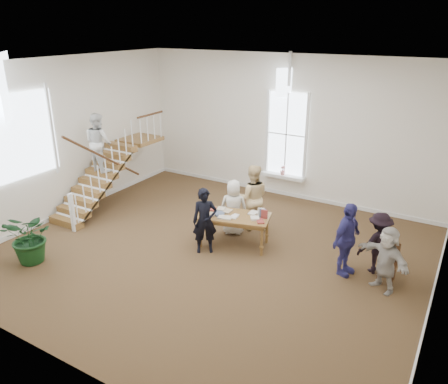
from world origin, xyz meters
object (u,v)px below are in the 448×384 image
Objects in this scene: library_table at (234,218)px; woman_cluster_c at (386,259)px; person_yellow at (252,198)px; woman_cluster_b at (378,243)px; police_officer at (205,221)px; elderly_woman at (234,207)px; woman_cluster_a at (347,239)px; side_chair at (388,260)px; floor_plant at (31,237)px.

woman_cluster_c is at bearing -16.48° from library_table.
person_yellow is 1.26× the size of woman_cluster_b.
police_officer is 1.26m from elderly_woman.
elderly_woman is at bearing -156.55° from woman_cluster_c.
woman_cluster_a is 1.18× the size of woman_cluster_b.
side_chair is (4.06, -0.31, -0.25)m from elderly_woman.
woman_cluster_a is (2.82, 0.08, 0.11)m from library_table.
woman_cluster_c reaches higher than side_chair.
woman_cluster_c is 0.47m from side_chair.
library_table is 1.51× the size of floor_plant.
woman_cluster_a is (3.26, 0.73, 0.03)m from police_officer.
library_table is 3.72m from woman_cluster_c.
person_yellow is 3.96m from woman_cluster_c.
person_yellow is at bearing 165.76° from side_chair.
floor_plant reaches higher than library_table.
person_yellow is (0.30, 0.50, 0.17)m from elderly_woman.
woman_cluster_b is (0.60, 0.45, -0.13)m from woman_cluster_a.
library_table is 4.84m from floor_plant.
police_officer is at bearing 61.56° from elderly_woman.
person_yellow is at bearing -144.83° from elderly_woman.
library_table is 1.13× the size of woman_cluster_a.
woman_cluster_a is 1.33× the size of floor_plant.
police_officer is 1.10× the size of elderly_woman.
person_yellow reaches higher than woman_cluster_a.
floor_plant is (-6.50, -3.22, -0.22)m from woman_cluster_a.
police_officer is 0.90× the size of person_yellow.
library_table is at bearing -34.15° from woman_cluster_b.
police_officer is at bearing -169.35° from side_chair.
woman_cluster_a reaches higher than floor_plant.
elderly_woman is 3.21m from woman_cluster_a.
elderly_woman is at bearing -44.05° from woman_cluster_b.
elderly_woman is 4.13m from woman_cluster_c.
woman_cluster_c is (3.72, -0.12, -0.02)m from library_table.
woman_cluster_b is (3.76, -0.07, -0.02)m from elderly_woman.
person_yellow reaches higher than floor_plant.
police_officer is 4.04m from woman_cluster_b.
floor_plant reaches higher than side_chair.
library_table is at bearing 61.35° from person_yellow.
person_yellow is at bearing -52.33° from woman_cluster_b.
floor_plant is at bearing -124.28° from woman_cluster_c.
police_officer is 1.14× the size of woman_cluster_c.
woman_cluster_c is at bearing 22.21° from floor_plant.
woman_cluster_c reaches higher than floor_plant.
library_table is at bearing 19.80° from police_officer.
elderly_woman is 1.03× the size of woman_cluster_b.
side_chair is (7.40, 3.43, -0.14)m from floor_plant.
woman_cluster_b is 0.72m from woman_cluster_c.
person_yellow is 5.59m from floor_plant.
woman_cluster_c reaches higher than library_table.
police_officer is (-0.44, -0.65, 0.08)m from library_table.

